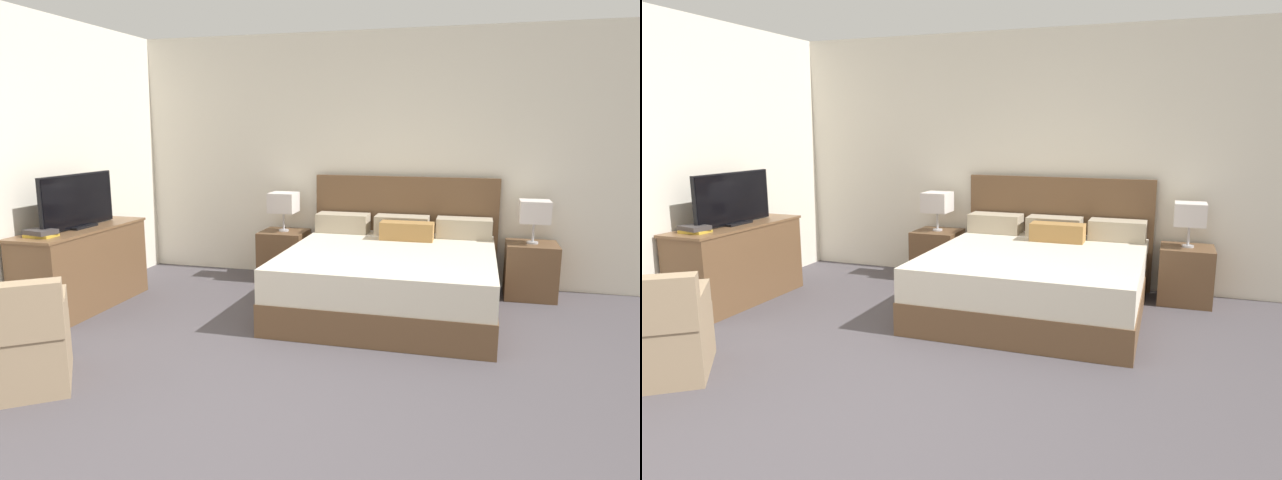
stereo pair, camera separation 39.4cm
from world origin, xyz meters
The scene contains 13 objects.
ground_plane centered at (0.00, 0.00, 0.00)m, with size 11.11×11.11×0.00m, color #4C474C.
wall_back centered at (0.00, 3.73, 1.35)m, with size 6.47×0.06×2.70m, color silver.
wall_left centered at (-2.66, 1.55, 1.35)m, with size 0.06×5.50×2.70m, color silver.
bed centered at (0.44, 2.69, 0.32)m, with size 1.97×2.07×1.17m.
nightstand_left centered at (-0.87, 3.40, 0.28)m, with size 0.49×0.48×0.55m.
nightstand_right centered at (1.74, 3.40, 0.28)m, with size 0.49×0.48×0.55m.
table_lamp_left centered at (-0.87, 3.40, 0.87)m, with size 0.29×0.29×0.43m.
table_lamp_right centered at (1.74, 3.40, 0.87)m, with size 0.29×0.29×0.43m.
dresser centered at (-2.36, 1.93, 0.40)m, with size 0.50×1.40×0.77m.
tv centered at (-2.36, 1.93, 1.01)m, with size 0.18×0.96×0.50m.
book_red_cover centered at (-2.37, 1.44, 0.78)m, with size 0.24×0.16×0.03m, color gold.
book_blue_cover centered at (-2.37, 1.44, 0.81)m, with size 0.24×0.18×0.04m, color #383333.
armchair_by_window centered at (-1.68, 0.32, 0.28)m, with size 0.96×0.96×0.76m.
Camera 1 is at (1.17, -2.51, 1.68)m, focal length 32.00 mm.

